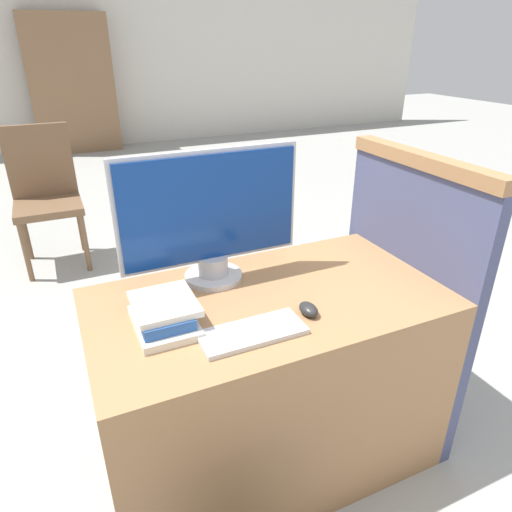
% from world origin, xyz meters
% --- Properties ---
extents(wall_back, '(12.00, 0.06, 2.80)m').
position_xyz_m(wall_back, '(0.00, 6.56, 1.40)').
color(wall_back, beige).
rests_on(wall_back, ground_plane).
extents(desk, '(1.19, 0.66, 0.73)m').
position_xyz_m(desk, '(0.00, 0.33, 0.36)').
color(desk, '#9E7047').
rests_on(desk, ground_plane).
extents(carrel_divider, '(0.07, 0.71, 1.14)m').
position_xyz_m(carrel_divider, '(0.62, 0.36, 0.58)').
color(carrel_divider, '#474C70').
rests_on(carrel_divider, ground_plane).
extents(monitor, '(0.64, 0.21, 0.46)m').
position_xyz_m(monitor, '(-0.12, 0.53, 0.96)').
color(monitor, '#B7B7BC').
rests_on(monitor, desk).
extents(keyboard, '(0.31, 0.13, 0.02)m').
position_xyz_m(keyboard, '(-0.14, 0.16, 0.73)').
color(keyboard, silver).
rests_on(keyboard, desk).
extents(mouse, '(0.05, 0.08, 0.04)m').
position_xyz_m(mouse, '(0.07, 0.19, 0.74)').
color(mouse, '#262626').
rests_on(mouse, desk).
extents(book_stack, '(0.19, 0.24, 0.08)m').
position_xyz_m(book_stack, '(-0.36, 0.31, 0.77)').
color(book_stack, silver).
rests_on(book_stack, desk).
extents(far_chair, '(0.44, 0.44, 0.97)m').
position_xyz_m(far_chair, '(-0.65, 2.57, 0.54)').
color(far_chair, brown).
rests_on(far_chair, ground_plane).
extents(bookshelf_far, '(1.11, 0.32, 1.82)m').
position_xyz_m(bookshelf_far, '(-0.12, 6.32, 0.91)').
color(bookshelf_far, '#846042').
rests_on(bookshelf_far, ground_plane).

